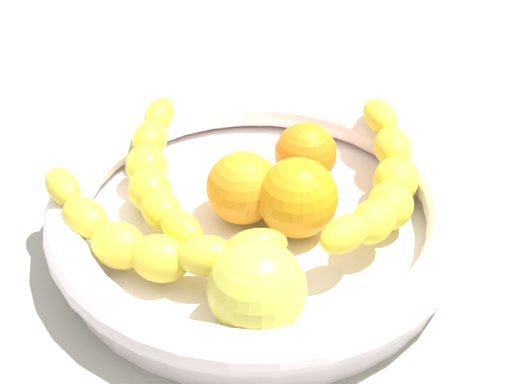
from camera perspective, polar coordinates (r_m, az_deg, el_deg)
The scene contains 9 objects.
kitchen_counter at distance 62.42cm, azimuth 0.00°, elevation -4.66°, with size 120.00×120.00×3.00cm, color #97988F.
fruit_bowl at distance 59.78cm, azimuth 0.00°, elevation -1.77°, with size 31.85×31.85×4.94cm.
banana_draped_left at distance 55.13cm, azimuth -8.17°, elevation -3.38°, with size 11.93×17.88×4.36cm.
banana_draped_right at distance 59.95cm, azimuth 9.31°, elevation 0.58°, with size 19.06×10.22×4.74cm.
banana_arching_top at distance 61.79cm, azimuth -7.38°, elevation 1.38°, with size 20.12×6.47×3.83cm.
orange_front at distance 59.09cm, azimuth -0.97°, elevation 0.31°, with size 5.63×5.63×5.63cm, color orange.
orange_mid_left at distance 57.81cm, azimuth 3.06°, elevation -0.42°, with size 6.08×6.08×6.08cm, color orange.
orange_mid_right at distance 63.39cm, azimuth 3.65°, elevation 2.83°, with size 5.12×5.12×5.12cm, color orange.
apple_yellow at distance 50.15cm, azimuth 0.07°, elevation -7.14°, with size 6.48×6.48×6.48cm, color #D3D14C.
Camera 1 is at (46.24, -4.21, 43.21)cm, focal length 54.67 mm.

